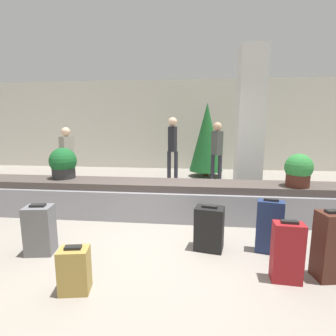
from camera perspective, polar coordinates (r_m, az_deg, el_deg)
name	(u,v)px	position (r m, az deg, el deg)	size (l,w,h in m)	color
ground_plane	(158,248)	(3.73, -2.21, -17.02)	(18.00, 18.00, 0.00)	gray
back_wall	(183,125)	(9.66, 3.32, 9.31)	(18.00, 0.06, 3.20)	beige
carousel	(168,200)	(4.79, 0.00, -6.87)	(8.58, 0.83, 0.64)	gray
pillar	(250,127)	(5.79, 17.35, 8.56)	(0.52, 0.52, 3.20)	silver
suitcase_0	(40,230)	(3.85, -26.12, -11.98)	(0.37, 0.32, 0.66)	slate
suitcase_1	(269,227)	(3.73, 21.19, -11.81)	(0.36, 0.24, 0.73)	navy
suitcase_2	(287,252)	(3.18, 24.51, -16.34)	(0.32, 0.20, 0.68)	maroon
suitcase_3	(209,228)	(3.62, 8.95, -12.82)	(0.42, 0.33, 0.62)	black
suitcase_5	(329,246)	(3.40, 31.64, -14.26)	(0.29, 0.29, 0.78)	#472319
suitcase_6	(75,270)	(2.95, -19.68, -20.18)	(0.32, 0.26, 0.49)	#A3843D
potted_plant_0	(298,170)	(4.81, 26.52, -0.47)	(0.44, 0.44, 0.55)	#4C2319
potted_plant_1	(63,163)	(5.35, -21.86, 0.92)	(0.50, 0.50, 0.58)	#2D2D2D
traveler_0	(173,143)	(7.44, 1.00, 5.46)	(0.31, 0.35, 1.83)	#282833
traveler_1	(217,147)	(7.30, 10.58, 4.42)	(0.31, 0.37, 1.70)	#282833
traveler_2	(67,153)	(6.99, -21.10, 2.97)	(0.31, 0.36, 1.57)	#282833
decorated_tree	(207,137)	(8.29, 8.41, 6.59)	(1.04, 1.04, 2.29)	#4C331E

